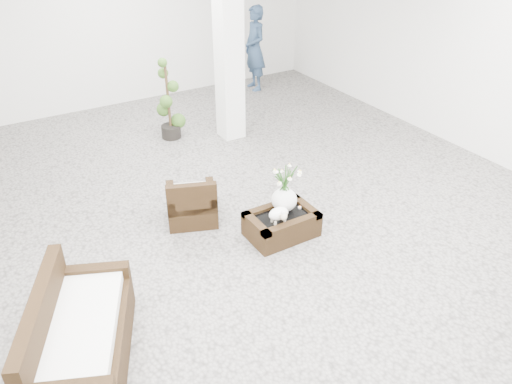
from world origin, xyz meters
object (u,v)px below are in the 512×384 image
coffee_table (281,225)px  armchair (191,197)px  loveseat (82,330)px  topiary (168,100)px

coffee_table → armchair: armchair is taller
loveseat → topiary: topiary is taller
loveseat → topiary: 5.22m
armchair → loveseat: (-1.93, -1.75, 0.08)m
armchair → topiary: (0.81, 2.68, 0.39)m
armchair → topiary: bearing=-85.8°
loveseat → topiary: size_ratio=1.09×
armchair → topiary: topiary is taller
armchair → loveseat: size_ratio=0.44×
coffee_table → topiary: topiary is taller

